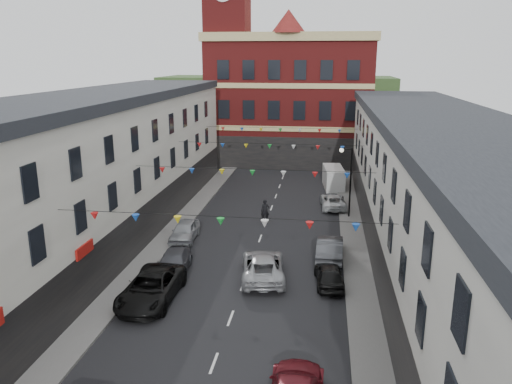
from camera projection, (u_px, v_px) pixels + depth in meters
The scene contains 18 objects.
ground at pixel (243, 285), 29.76m from camera, with size 160.00×160.00×0.00m, color black.
pavement_left at pixel (144, 264), 32.57m from camera, with size 1.80×64.00×0.15m, color #605E5B.
pavement_right at pixel (358, 276), 30.75m from camera, with size 1.80×64.00×0.15m, color #605E5B.
terrace_left at pixel (58, 187), 30.89m from camera, with size 8.40×56.00×10.70m.
terrace_right at pixel (453, 210), 27.91m from camera, with size 8.40×56.00×9.70m.
civic_building at pixel (290, 98), 63.96m from camera, with size 20.60×13.30×18.50m.
clock_tower at pixel (228, 43), 60.37m from camera, with size 5.60×5.60×30.00m.
distant_hill at pixel (277, 106), 88.31m from camera, with size 40.00×14.00×10.00m, color #334E24.
street_lamp at pixel (348, 173), 41.28m from camera, with size 1.10×0.36×6.00m.
car_left_c at pixel (151, 288), 27.61m from camera, with size 2.67×5.78×1.61m, color black.
car_left_d at pixel (174, 263), 31.25m from camera, with size 1.86×4.58×1.33m, color #44454C.
car_left_e at pixel (185, 231), 36.93m from camera, with size 1.69×4.20×1.43m, color #9B9FA4.
car_right_d at pixel (329, 275), 29.54m from camera, with size 1.59×3.94×1.34m, color black.
car_right_e at pixel (330, 249), 33.24m from camera, with size 1.70×4.87×1.60m, color #414348.
car_right_f at pixel (333, 201), 44.88m from camera, with size 2.12×4.60×1.28m, color silver.
moving_car at pixel (263, 266), 30.56m from camera, with size 2.55×5.53×1.54m, color #A1A3A7.
white_van at pixel (333, 178), 51.87m from camera, with size 1.87×4.85×2.14m, color silver.
pedestrian at pixel (265, 211), 40.96m from camera, with size 0.69×0.46×1.90m, color black.
Camera 1 is at (4.50, -26.95, 13.08)m, focal length 35.00 mm.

